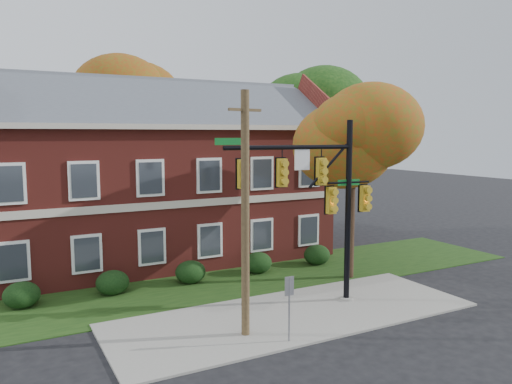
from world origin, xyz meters
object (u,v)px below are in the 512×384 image
hedge_center (190,272)px  traffic_signal (320,192)px  tree_far_rear (139,104)px  hedge_far_left (22,295)px  apartment_building (155,168)px  sign_post (289,298)px  hedge_far_right (317,255)px  tree_right_rear (319,114)px  utility_pole (245,215)px  hedge_left (113,283)px  hedge_right (258,263)px  tree_near_right (358,137)px

hedge_center → traffic_signal: size_ratio=0.19×
hedge_center → tree_far_rear: 15.57m
hedge_far_left → hedge_center: same height
apartment_building → sign_post: (0.50, -12.99, -3.47)m
hedge_far_left → hedge_center: bearing=0.0°
apartment_building → hedge_far_right: bearing=-36.9°
apartment_building → traffic_signal: 11.00m
tree_far_rear → hedge_center: bearing=-95.9°
tree_right_rear → hedge_far_left: bearing=-161.5°
hedge_center → sign_post: bearing=-86.3°
hedge_far_left → utility_pole: bearing=-45.3°
hedge_left → sign_post: 8.76m
utility_pole → tree_right_rear: bearing=36.9°
traffic_signal → hedge_right: bearing=94.5°
apartment_building → hedge_far_right: (7.00, -5.25, -4.46)m
hedge_far_right → traffic_signal: (-3.57, -5.20, 4.03)m
hedge_right → hedge_far_right: 3.50m
hedge_far_right → tree_near_right: bearing=-85.5°
hedge_right → traffic_signal: 6.58m
hedge_right → tree_far_rear: bearing=99.4°
hedge_left → hedge_far_right: same height
tree_right_rear → sign_post: size_ratio=4.76×
hedge_far_right → sign_post: sign_post is taller
hedge_far_left → traffic_signal: 12.33m
hedge_center → tree_right_rear: tree_right_rear is taller
apartment_building → hedge_far_right: 9.82m
hedge_right → hedge_left: bearing=180.0°
apartment_building → tree_far_rear: 8.84m
hedge_center → hedge_far_right: bearing=0.0°
tree_right_rear → hedge_left: bearing=-157.6°
sign_post → utility_pole: bearing=131.4°
hedge_far_left → hedge_right: bearing=0.0°
hedge_far_left → apartment_building: bearing=36.9°
tree_far_rear → sign_post: tree_far_rear is taller
apartment_building → hedge_center: (0.00, -5.25, -4.46)m
tree_right_rear → sign_post: tree_right_rear is taller
tree_right_rear → tree_far_rear: tree_far_rear is taller
utility_pole → hedge_far_right: bearing=31.1°
hedge_far_left → hedge_left: size_ratio=1.00×
hedge_center → tree_right_rear: size_ratio=0.13×
hedge_center → hedge_far_right: size_ratio=1.00×
hedge_center → tree_far_rear: (1.34, 13.09, 8.32)m
tree_far_rear → hedge_left: bearing=-110.3°
hedge_center → utility_pole: utility_pole is taller
hedge_far_right → tree_near_right: tree_near_right is taller
sign_post → traffic_signal: bearing=41.6°
hedge_left → tree_far_rear: tree_far_rear is taller
hedge_far_left → tree_near_right: 15.75m
hedge_right → tree_right_rear: size_ratio=0.13×
hedge_right → sign_post: sign_post is taller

